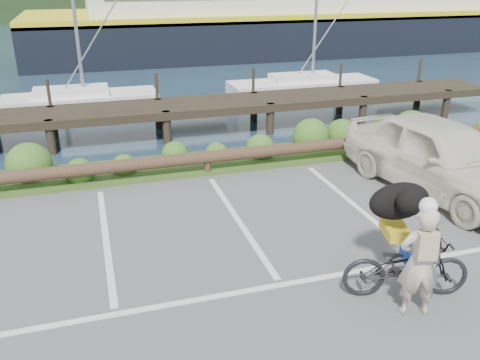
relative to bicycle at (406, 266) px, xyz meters
name	(u,v)px	position (x,y,z in m)	size (l,w,h in m)	color
ground	(272,272)	(-1.71, 1.18, -0.51)	(72.00, 72.00, 0.00)	#4E4E50
harbor_backdrop	(97,4)	(-1.32, 79.65, -0.51)	(170.00, 160.00, 30.00)	#1C3144
vegetation_strip	(201,163)	(-1.71, 6.48, -0.46)	(34.00, 1.60, 0.10)	#3D5B21
log_rail	(208,174)	(-1.71, 5.78, -0.51)	(32.00, 0.30, 0.60)	#443021
bicycle	(406,266)	(0.00, 0.00, 0.00)	(0.67, 1.93, 1.01)	black
cyclist	(420,262)	(-0.12, -0.43, 0.35)	(0.62, 0.41, 1.71)	#BAB29D
dog	(399,201)	(0.16, 0.60, 0.81)	(1.04, 0.51, 0.60)	black
parked_car	(440,156)	(3.03, 3.29, 0.33)	(1.98, 4.93, 1.68)	beige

